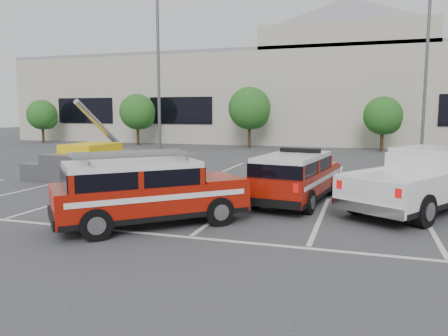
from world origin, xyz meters
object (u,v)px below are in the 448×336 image
(convention_building, at_px, (327,93))
(tree_left, at_px, (139,113))
(tree_far_left, at_px, (43,116))
(ladder_suv, at_px, (147,196))
(utility_rig, at_px, (88,163))
(light_pole_mid, at_px, (426,71))
(tree_mid_left, at_px, (251,110))
(light_pole_left, at_px, (159,73))
(white_pickup, at_px, (424,186))
(fire_chief_suv, at_px, (296,181))
(tree_mid_right, at_px, (384,117))

(convention_building, relative_size, tree_left, 13.58)
(tree_far_left, height_order, ladder_suv, tree_far_left)
(tree_left, height_order, utility_rig, tree_left)
(convention_building, bearing_deg, light_pole_mid, -66.74)
(tree_mid_left, distance_m, light_pole_mid, 13.53)
(light_pole_left, height_order, utility_rig, light_pole_left)
(tree_left, height_order, white_pickup, tree_left)
(tree_left, bearing_deg, convention_building, 33.05)
(tree_far_left, bearing_deg, white_pickup, -33.54)
(convention_building, xyz_separation_m, tree_far_left, (-25.09, -9.82, -2.22))
(light_pole_mid, bearing_deg, ladder_suv, -115.00)
(light_pole_left, height_order, light_pole_mid, same)
(white_pickup, bearing_deg, tree_mid_left, 149.41)
(light_pole_left, height_order, ladder_suv, light_pole_left)
(convention_building, height_order, light_pole_left, convention_building)
(ladder_suv, bearing_deg, utility_rig, -178.68)
(convention_building, bearing_deg, tree_far_left, -158.63)
(fire_chief_suv, xyz_separation_m, white_pickup, (3.75, 0.02, 0.03))
(tree_far_left, distance_m, fire_chief_suv, 33.46)
(tree_far_left, relative_size, white_pickup, 0.65)
(tree_far_left, height_order, light_pole_left, light_pole_left)
(light_pole_mid, relative_size, fire_chief_suv, 2.03)
(utility_rig, bearing_deg, ladder_suv, -41.37)
(convention_building, distance_m, fire_chief_suv, 30.30)
(light_pole_left, bearing_deg, convention_building, 67.61)
(light_pole_mid, xyz_separation_m, utility_rig, (-14.66, -11.75, -4.51))
(light_pole_left, distance_m, fire_chief_suv, 14.74)
(utility_rig, bearing_deg, fire_chief_suv, -9.85)
(tree_mid_right, bearing_deg, light_pole_left, -142.50)
(light_pole_mid, xyz_separation_m, fire_chief_suv, (-5.27, -14.12, -4.49))
(convention_building, relative_size, tree_mid_right, 15.04)
(light_pole_left, distance_m, ladder_suv, 16.19)
(tree_far_left, xyz_separation_m, white_pickup, (30.39, -20.15, -1.78))
(tree_mid_left, height_order, light_pole_left, light_pole_left)
(tree_far_left, distance_m, tree_left, 10.00)
(tree_far_left, relative_size, fire_chief_suv, 0.79)
(tree_mid_left, xyz_separation_m, white_pickup, (10.39, -20.15, -2.31))
(tree_far_left, height_order, white_pickup, tree_far_left)
(tree_mid_left, bearing_deg, tree_mid_right, -0.00)
(tree_far_left, height_order, utility_rig, tree_far_left)
(tree_mid_right, relative_size, white_pickup, 0.65)
(convention_building, bearing_deg, tree_mid_right, -63.43)
(ladder_suv, bearing_deg, fire_chief_suv, 98.48)
(convention_building, xyz_separation_m, light_pole_left, (-8.18, -19.86, 0.47))
(tree_mid_left, bearing_deg, white_pickup, -62.72)
(tree_mid_right, relative_size, light_pole_left, 0.39)
(convention_building, distance_m, utility_rig, 28.99)
(tree_far_left, relative_size, tree_left, 0.90)
(tree_left, height_order, light_pole_mid, light_pole_mid)
(tree_mid_left, xyz_separation_m, light_pole_left, (-3.09, -10.05, 2.14))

